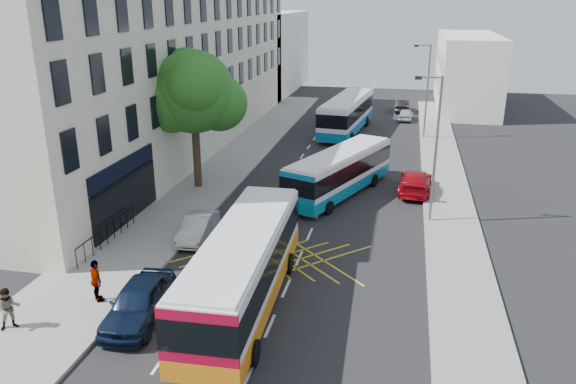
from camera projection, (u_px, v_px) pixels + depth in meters
The scene contains 22 objects.
ground at pixel (270, 326), 21.61m from camera, with size 120.00×120.00×0.00m, color black.
pavement_left at pixel (199, 187), 37.09m from camera, with size 5.00×70.00×0.15m, color gray.
pavement_right at pixel (448, 204), 33.98m from camera, with size 3.00×70.00×0.15m, color gray.
terrace_main at pixel (171, 65), 44.71m from camera, with size 8.30×45.00×13.50m.
terrace_far at pixel (265, 52), 73.46m from camera, with size 8.00×20.00×10.00m, color silver.
building_right at pixel (467, 72), 62.46m from camera, with size 6.00×18.00×8.00m, color silver.
street_tree at pixel (193, 93), 35.00m from camera, with size 6.30×5.70×8.80m.
lamp_near at pixel (434, 142), 29.96m from camera, with size 1.45×0.15×8.00m.
lamp_far at pixel (426, 86), 48.42m from camera, with size 1.45×0.15×8.00m.
railings at pixel (107, 234), 28.16m from camera, with size 0.08×5.60×1.14m, color black, non-canonical shape.
bus_near at pixel (244, 268), 22.55m from camera, with size 3.12×11.50×3.21m.
bus_mid at pixel (339, 172), 35.38m from camera, with size 5.90×10.26×2.84m.
bus_far at pixel (347, 114), 51.58m from camera, with size 3.98×11.85×3.27m.
motorbike at pixel (223, 328), 19.70m from camera, with size 0.75×2.37×2.10m.
parked_car_blue at pixel (139, 302), 21.78m from camera, with size 1.86×4.63×1.58m, color black.
parked_car_silver at pixel (198, 228), 29.15m from camera, with size 1.34×3.83×1.26m, color #B4B9BD.
red_hatchback at pixel (415, 181), 36.09m from camera, with size 2.01×4.94×1.43m, color #A70711.
distant_car_grey at pixel (340, 114), 56.85m from camera, with size 2.26×4.89×1.36m, color #3B3D42.
distant_car_silver at pixel (406, 115), 57.01m from camera, with size 1.38×3.44×1.17m, color #B1B2B9.
distant_car_dark at pixel (402, 105), 61.24m from camera, with size 1.43×4.10×1.35m, color black.
pedestrian_near at pixel (9, 309), 20.95m from camera, with size 0.81×0.63×1.66m, color gray.
pedestrian_far at pixel (96, 281), 22.81m from camera, with size 1.07×0.45×1.83m, color gray.
Camera 1 is at (4.54, -18.14, 12.04)m, focal length 35.00 mm.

